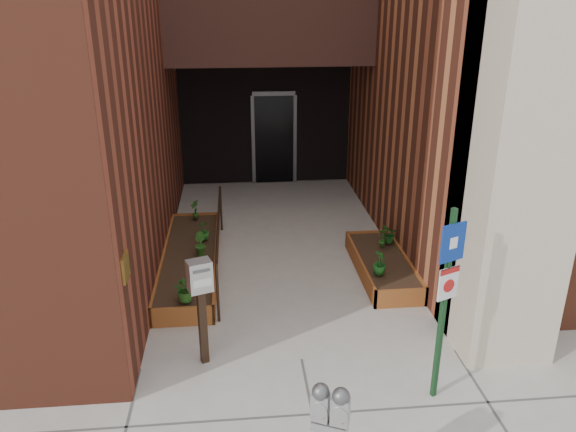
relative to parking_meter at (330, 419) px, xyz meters
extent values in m
plane|color=#9E9991|center=(0.06, 2.30, -1.09)|extent=(80.00, 80.00, 0.00)
cube|color=#BCA990|center=(2.61, 2.50, 1.11)|extent=(1.10, 1.20, 4.40)
cube|color=black|center=(0.06, 8.30, 2.91)|extent=(4.20, 2.00, 2.00)
cube|color=black|center=(0.06, 9.70, 0.41)|extent=(4.00, 0.30, 3.00)
cube|color=black|center=(0.26, 9.52, -0.04)|extent=(0.90, 0.06, 2.10)
cube|color=#B79338|center=(-1.93, 2.10, 0.41)|extent=(0.04, 0.30, 0.30)
cube|color=brown|center=(-1.49, 3.22, -0.94)|extent=(0.90, 0.04, 0.30)
cube|color=brown|center=(-1.49, 6.78, -0.94)|extent=(0.90, 0.04, 0.30)
cube|color=brown|center=(-1.92, 5.00, -0.94)|extent=(0.04, 3.60, 0.30)
cube|color=brown|center=(-1.06, 5.00, -0.94)|extent=(0.04, 3.60, 0.30)
cube|color=black|center=(-1.49, 5.00, -0.96)|extent=(0.82, 3.52, 0.26)
cube|color=brown|center=(1.66, 3.42, -0.94)|extent=(0.80, 0.04, 0.30)
cube|color=brown|center=(1.66, 5.58, -0.94)|extent=(0.80, 0.04, 0.30)
cube|color=brown|center=(1.28, 4.50, -0.94)|extent=(0.04, 2.20, 0.30)
cube|color=brown|center=(2.04, 4.50, -0.94)|extent=(0.04, 2.20, 0.30)
cube|color=black|center=(1.66, 4.50, -0.96)|extent=(0.72, 2.12, 0.26)
cylinder|color=black|center=(-0.99, 3.30, -0.64)|extent=(0.04, 0.04, 0.90)
cylinder|color=black|center=(-0.99, 6.60, -0.64)|extent=(0.04, 0.04, 0.90)
cylinder|color=black|center=(-0.99, 4.95, -0.21)|extent=(0.04, 3.30, 0.04)
cube|color=#9C9C9F|center=(0.00, 0.00, -0.08)|extent=(0.32, 0.23, 0.08)
cube|color=#9C9C9F|center=(-0.08, 0.03, 0.10)|extent=(0.17, 0.15, 0.25)
sphere|color=#59595B|center=(-0.08, 0.03, 0.25)|extent=(0.14, 0.14, 0.14)
cube|color=white|center=(-0.10, -0.01, 0.12)|extent=(0.08, 0.04, 0.05)
cube|color=#B21414|center=(-0.10, -0.01, 0.04)|extent=(0.08, 0.04, 0.03)
cube|color=#9C9C9F|center=(0.08, -0.03, 0.10)|extent=(0.17, 0.15, 0.25)
sphere|color=#59595B|center=(0.08, -0.03, 0.25)|extent=(0.14, 0.14, 0.14)
cube|color=white|center=(0.05, -0.08, 0.12)|extent=(0.08, 0.04, 0.05)
cube|color=#B21414|center=(0.05, -0.08, 0.04)|extent=(0.08, 0.04, 0.03)
cube|color=#153B1C|center=(1.48, 1.48, 0.06)|extent=(0.07, 0.07, 2.30)
cube|color=navy|center=(1.49, 1.46, 0.84)|extent=(0.30, 0.14, 0.42)
cube|color=white|center=(1.49, 1.45, 0.84)|extent=(0.10, 0.05, 0.13)
cube|color=white|center=(1.49, 1.46, 0.37)|extent=(0.25, 0.12, 0.37)
cube|color=#B21414|center=(1.49, 1.45, 0.52)|extent=(0.25, 0.11, 0.06)
cylinder|color=#B21414|center=(1.50, 1.44, 0.35)|extent=(0.14, 0.07, 0.15)
cube|color=black|center=(-1.16, 2.39, -0.58)|extent=(0.12, 0.12, 1.02)
cube|color=silver|center=(-1.16, 2.39, 0.11)|extent=(0.33, 0.28, 0.39)
cube|color=#59595B|center=(-1.12, 2.29, 0.22)|extent=(0.20, 0.08, 0.04)
cube|color=white|center=(-1.12, 2.29, 0.07)|extent=(0.21, 0.08, 0.09)
imported|color=#245518|center=(-1.43, 3.40, -0.60)|extent=(0.41, 0.41, 0.38)
imported|color=#245819|center=(-1.32, 4.87, -0.60)|extent=(0.29, 0.29, 0.39)
imported|color=#1B5719|center=(-1.28, 5.50, -0.62)|extent=(0.25, 0.25, 0.33)
imported|color=#265C1A|center=(-1.48, 6.50, -0.61)|extent=(0.25, 0.25, 0.37)
imported|color=#175018|center=(1.44, 3.93, -0.61)|extent=(0.25, 0.25, 0.37)
imported|color=#24601B|center=(1.75, 4.90, -0.62)|extent=(0.20, 0.20, 0.35)
imported|color=#175218|center=(1.91, 5.05, -0.64)|extent=(0.35, 0.35, 0.31)
camera|label=1|loc=(-0.69, -3.56, 3.20)|focal=35.00mm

